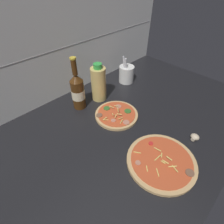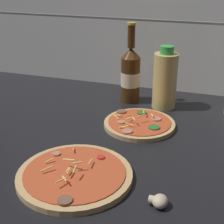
{
  "view_description": "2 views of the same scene",
  "coord_description": "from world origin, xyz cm",
  "px_view_note": "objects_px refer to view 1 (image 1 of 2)",
  "views": [
    {
      "loc": [
        -45.03,
        -37.59,
        64.52
      ],
      "look_at": [
        -0.78,
        6.46,
        10.39
      ],
      "focal_mm": 28.0,
      "sensor_mm": 36.0,
      "label": 1
    },
    {
      "loc": [
        27.9,
        -86.16,
        50.45
      ],
      "look_at": [
        -2.03,
        3.42,
        8.77
      ],
      "focal_mm": 55.0,
      "sensor_mm": 36.0,
      "label": 2
    }
  ],
  "objects_px": {
    "pizza_near": "(161,161)",
    "pizza_far": "(116,115)",
    "utensil_crock": "(126,74)",
    "beer_bottle": "(78,91)",
    "mushroom_left": "(195,137)",
    "oil_bottle": "(99,83)"
  },
  "relations": [
    {
      "from": "pizza_far",
      "to": "oil_bottle",
      "type": "relative_size",
      "value": 1.02
    },
    {
      "from": "pizza_far",
      "to": "utensil_crock",
      "type": "xyz_separation_m",
      "value": [
        0.3,
        0.2,
        0.05
      ]
    },
    {
      "from": "pizza_far",
      "to": "utensil_crock",
      "type": "bearing_deg",
      "value": 33.31
    },
    {
      "from": "beer_bottle",
      "to": "mushroom_left",
      "type": "bearing_deg",
      "value": -68.41
    },
    {
      "from": "pizza_near",
      "to": "utensil_crock",
      "type": "height_order",
      "value": "utensil_crock"
    },
    {
      "from": "oil_bottle",
      "to": "mushroom_left",
      "type": "height_order",
      "value": "oil_bottle"
    },
    {
      "from": "utensil_crock",
      "to": "beer_bottle",
      "type": "bearing_deg",
      "value": 179.42
    },
    {
      "from": "pizza_near",
      "to": "pizza_far",
      "type": "bearing_deg",
      "value": 76.59
    },
    {
      "from": "pizza_far",
      "to": "oil_bottle",
      "type": "xyz_separation_m",
      "value": [
        0.04,
        0.18,
        0.09
      ]
    },
    {
      "from": "beer_bottle",
      "to": "oil_bottle",
      "type": "relative_size",
      "value": 1.31
    },
    {
      "from": "oil_bottle",
      "to": "utensil_crock",
      "type": "bearing_deg",
      "value": 3.32
    },
    {
      "from": "pizza_far",
      "to": "oil_bottle",
      "type": "bearing_deg",
      "value": 76.82
    },
    {
      "from": "mushroom_left",
      "to": "pizza_far",
      "type": "bearing_deg",
      "value": 110.45
    },
    {
      "from": "beer_bottle",
      "to": "mushroom_left",
      "type": "relative_size",
      "value": 6.98
    },
    {
      "from": "pizza_near",
      "to": "mushroom_left",
      "type": "bearing_deg",
      "value": -10.38
    },
    {
      "from": "beer_bottle",
      "to": "oil_bottle",
      "type": "distance_m",
      "value": 0.13
    },
    {
      "from": "beer_bottle",
      "to": "utensil_crock",
      "type": "bearing_deg",
      "value": -0.58
    },
    {
      "from": "mushroom_left",
      "to": "utensil_crock",
      "type": "distance_m",
      "value": 0.58
    },
    {
      "from": "pizza_near",
      "to": "utensil_crock",
      "type": "distance_m",
      "value": 0.64
    },
    {
      "from": "pizza_far",
      "to": "beer_bottle",
      "type": "xyz_separation_m",
      "value": [
        -0.09,
        0.2,
        0.1
      ]
    },
    {
      "from": "beer_bottle",
      "to": "utensil_crock",
      "type": "xyz_separation_m",
      "value": [
        0.39,
        -0.0,
        -0.05
      ]
    },
    {
      "from": "mushroom_left",
      "to": "utensil_crock",
      "type": "xyz_separation_m",
      "value": [
        0.16,
        0.56,
        0.04
      ]
    }
  ]
}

